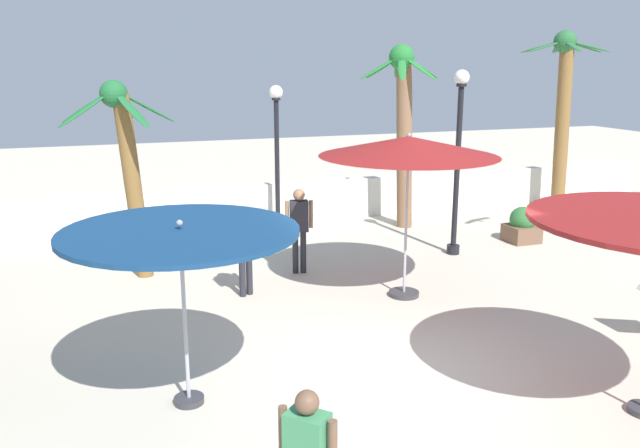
# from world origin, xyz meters

# --- Properties ---
(ground_plane) EXTENTS (56.00, 56.00, 0.00)m
(ground_plane) POSITION_xyz_m (0.00, 0.00, 0.00)
(ground_plane) COLOR beige
(boundary_wall) EXTENTS (25.20, 0.30, 1.07)m
(boundary_wall) POSITION_xyz_m (0.00, 8.94, 0.54)
(boundary_wall) COLOR silver
(boundary_wall) RESTS_ON ground_plane
(patio_umbrella_0) EXTENTS (2.83, 2.83, 2.38)m
(patio_umbrella_0) POSITION_xyz_m (-2.77, 0.18, 2.17)
(patio_umbrella_0) COLOR #333338
(patio_umbrella_0) RESTS_ON ground_plane
(patio_umbrella_1) EXTENTS (3.16, 3.16, 2.98)m
(patio_umbrella_1) POSITION_xyz_m (1.51, 2.79, 2.73)
(patio_umbrella_1) COLOR #333338
(patio_umbrella_1) RESTS_ON ground_plane
(palm_tree_0) EXTENTS (2.19, 2.13, 3.86)m
(palm_tree_0) POSITION_xyz_m (-3.08, 5.54, 2.41)
(palm_tree_0) COLOR brown
(palm_tree_0) RESTS_ON ground_plane
(palm_tree_1) EXTENTS (2.45, 2.34, 5.02)m
(palm_tree_1) POSITION_xyz_m (8.91, 7.95, 3.09)
(palm_tree_1) COLOR brown
(palm_tree_1) RESTS_ON ground_plane
(palm_tree_2) EXTENTS (2.19, 2.11, 4.60)m
(palm_tree_2) POSITION_xyz_m (3.71, 7.46, 2.83)
(palm_tree_2) COLOR brown
(palm_tree_2) RESTS_ON ground_plane
(lamp_post_0) EXTENTS (0.34, 0.34, 3.62)m
(lamp_post_0) POSITION_xyz_m (0.66, 8.32, 2.12)
(lamp_post_0) COLOR black
(lamp_post_0) RESTS_ON ground_plane
(lamp_post_1) EXTENTS (0.32, 0.32, 4.02)m
(lamp_post_1) POSITION_xyz_m (3.75, 4.86, 2.28)
(lamp_post_1) COLOR black
(lamp_post_1) RESTS_ON ground_plane
(guest_0) EXTENTS (0.55, 0.31, 1.74)m
(guest_0) POSITION_xyz_m (0.10, 4.69, 1.06)
(guest_0) COLOR #26262D
(guest_0) RESTS_ON ground_plane
(guest_2) EXTENTS (0.51, 0.37, 1.55)m
(guest_2) POSITION_xyz_m (-1.22, 3.76, 0.93)
(guest_2) COLOR #26262D
(guest_2) RESTS_ON ground_plane
(planter) EXTENTS (0.70, 0.70, 0.85)m
(planter) POSITION_xyz_m (5.80, 5.21, 0.38)
(planter) COLOR brown
(planter) RESTS_ON ground_plane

